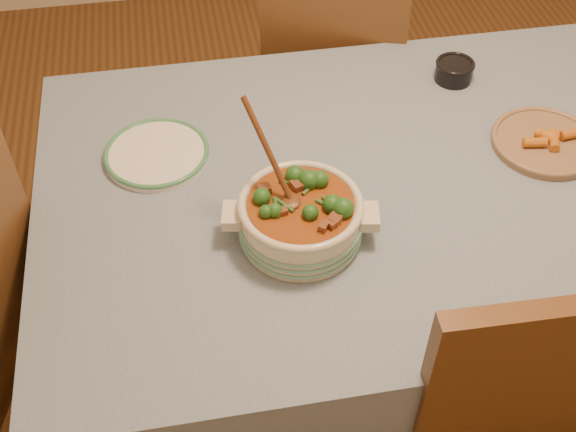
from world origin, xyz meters
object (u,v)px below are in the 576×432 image
Objects in this scene: stew_casserole at (300,216)px; condiment_bowl at (454,70)px; dining_table at (395,203)px; chair_far at (332,82)px; fried_plate at (545,141)px; white_plate at (157,154)px.

condiment_bowl is (0.51, 0.49, -0.03)m from stew_casserole.
dining_table is 13.67× the size of condiment_bowl.
stew_casserole is 0.70m from condiment_bowl.
chair_far reaches higher than condiment_bowl.
fried_plate is 0.37× the size of chair_far.
dining_table is 0.72m from chair_far.
chair_far reaches higher than fried_plate.
chair_far is at bearing 119.08° from fried_plate.
white_plate is 0.82m from condiment_bowl.
white_plate is (-0.29, 0.31, -0.05)m from stew_casserole.
condiment_bowl is at bearing 12.52° from white_plate.
dining_table is 0.39m from fried_plate.
condiment_bowl is 0.14× the size of chair_far.
chair_far is (0.56, 0.54, -0.26)m from white_plate.
stew_casserole is at bearing 89.20° from chair_far.
stew_casserole reaches higher than white_plate.
dining_table is 5.06× the size of fried_plate.
white_plate is 0.85× the size of fried_plate.
stew_casserole is 1.00× the size of fried_plate.
white_plate is at bearing 60.90° from chair_far.
white_plate is (-0.55, 0.16, 0.10)m from dining_table.
fried_plate is 0.80m from chair_far.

